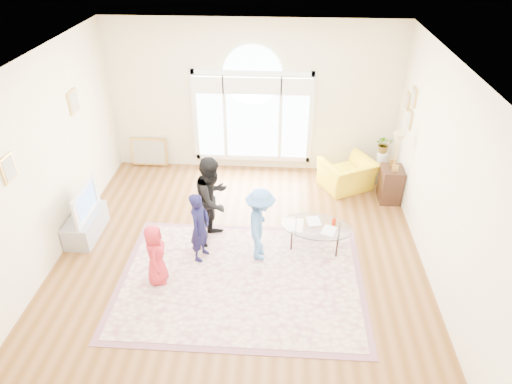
# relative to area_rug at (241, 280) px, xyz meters

# --- Properties ---
(ground) EXTENTS (6.00, 6.00, 0.00)m
(ground) POSITION_rel_area_rug_xyz_m (-0.07, 0.69, -0.01)
(ground) COLOR brown
(ground) RESTS_ON ground
(room_shell) EXTENTS (6.00, 6.00, 6.00)m
(room_shell) POSITION_rel_area_rug_xyz_m (-0.06, 3.52, 1.56)
(room_shell) COLOR beige
(room_shell) RESTS_ON ground
(area_rug) EXTENTS (3.60, 2.60, 0.02)m
(area_rug) POSITION_rel_area_rug_xyz_m (0.00, 0.00, 0.00)
(area_rug) COLOR beige
(area_rug) RESTS_ON ground
(rug_border) EXTENTS (3.80, 2.80, 0.01)m
(rug_border) POSITION_rel_area_rug_xyz_m (0.00, 0.00, -0.00)
(rug_border) COLOR #815260
(rug_border) RESTS_ON ground
(tv_console) EXTENTS (0.45, 1.00, 0.42)m
(tv_console) POSITION_rel_area_rug_xyz_m (-2.82, 0.99, 0.20)
(tv_console) COLOR #9B9DA4
(tv_console) RESTS_ON ground
(television) EXTENTS (0.16, 0.97, 0.56)m
(television) POSITION_rel_area_rug_xyz_m (-2.81, 0.99, 0.69)
(television) COLOR black
(television) RESTS_ON tv_console
(coffee_table) EXTENTS (1.30, 0.96, 0.54)m
(coffee_table) POSITION_rel_area_rug_xyz_m (1.19, 0.93, 0.39)
(coffee_table) COLOR silver
(coffee_table) RESTS_ON ground
(armchair) EXTENTS (1.27, 1.22, 0.64)m
(armchair) POSITION_rel_area_rug_xyz_m (1.92, 2.89, 0.31)
(armchair) COLOR yellow
(armchair) RESTS_ON ground
(side_cabinet) EXTENTS (0.40, 0.50, 0.70)m
(side_cabinet) POSITION_rel_area_rug_xyz_m (2.71, 2.50, 0.34)
(side_cabinet) COLOR black
(side_cabinet) RESTS_ON ground
(floor_lamp) EXTENTS (0.24, 0.24, 1.51)m
(floor_lamp) POSITION_rel_area_rug_xyz_m (2.67, 2.35, 1.27)
(floor_lamp) COLOR black
(floor_lamp) RESTS_ON ground
(plant_pedestal) EXTENTS (0.20, 0.20, 0.70)m
(plant_pedestal) POSITION_rel_area_rug_xyz_m (2.63, 3.18, 0.34)
(plant_pedestal) COLOR white
(plant_pedestal) RESTS_ON ground
(potted_plant) EXTENTS (0.35, 0.30, 0.37)m
(potted_plant) POSITION_rel_area_rug_xyz_m (2.63, 3.18, 0.88)
(potted_plant) COLOR #33722D
(potted_plant) RESTS_ON plant_pedestal
(leaning_picture) EXTENTS (0.80, 0.14, 0.62)m
(leaning_picture) POSITION_rel_area_rug_xyz_m (-2.37, 3.59, -0.01)
(leaning_picture) COLOR tan
(leaning_picture) RESTS_ON ground
(child_red) EXTENTS (0.37, 0.53, 1.01)m
(child_red) POSITION_rel_area_rug_xyz_m (-1.27, -0.09, 0.52)
(child_red) COLOR red
(child_red) RESTS_ON area_rug
(child_navy) EXTENTS (0.41, 0.51, 1.21)m
(child_navy) POSITION_rel_area_rug_xyz_m (-0.69, 0.50, 0.61)
(child_navy) COLOR #131138
(child_navy) RESTS_ON area_rug
(child_black) EXTENTS (0.85, 0.93, 1.56)m
(child_black) POSITION_rel_area_rug_xyz_m (-0.56, 1.05, 0.79)
(child_black) COLOR black
(child_black) RESTS_ON area_rug
(child_blue) EXTENTS (0.49, 0.83, 1.28)m
(child_blue) POSITION_rel_area_rug_xyz_m (0.27, 0.58, 0.65)
(child_blue) COLOR #457AC0
(child_blue) RESTS_ON area_rug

